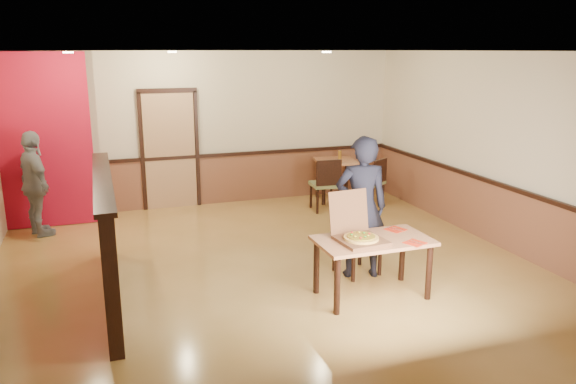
# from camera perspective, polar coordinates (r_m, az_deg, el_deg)

# --- Properties ---
(floor) EXTENTS (7.00, 7.00, 0.00)m
(floor) POSITION_cam_1_polar(r_m,az_deg,el_deg) (7.50, -1.93, -7.81)
(floor) COLOR tan
(floor) RESTS_ON ground
(ceiling) EXTENTS (7.00, 7.00, 0.00)m
(ceiling) POSITION_cam_1_polar(r_m,az_deg,el_deg) (6.95, -2.13, 14.12)
(ceiling) COLOR black
(ceiling) RESTS_ON wall_back
(wall_back) EXTENTS (7.00, 0.00, 7.00)m
(wall_back) POSITION_cam_1_polar(r_m,az_deg,el_deg) (10.44, -7.66, 6.36)
(wall_back) COLOR beige
(wall_back) RESTS_ON floor
(wall_right) EXTENTS (0.00, 7.00, 7.00)m
(wall_right) POSITION_cam_1_polar(r_m,az_deg,el_deg) (8.75, 20.53, 4.05)
(wall_right) COLOR beige
(wall_right) RESTS_ON floor
(wainscot_back) EXTENTS (7.00, 0.04, 0.90)m
(wainscot_back) POSITION_cam_1_polar(r_m,az_deg,el_deg) (10.59, -7.46, 1.24)
(wainscot_back) COLOR brown
(wainscot_back) RESTS_ON floor
(chair_rail_back) EXTENTS (7.00, 0.06, 0.06)m
(chair_rail_back) POSITION_cam_1_polar(r_m,az_deg,el_deg) (10.47, -7.52, 3.72)
(chair_rail_back) COLOR black
(chair_rail_back) RESTS_ON wall_back
(wainscot_right) EXTENTS (0.04, 7.00, 0.90)m
(wainscot_right) POSITION_cam_1_polar(r_m,az_deg,el_deg) (8.94, 19.85, -1.95)
(wainscot_right) COLOR brown
(wainscot_right) RESTS_ON floor
(chair_rail_right) EXTENTS (0.06, 7.00, 0.06)m
(chair_rail_right) POSITION_cam_1_polar(r_m,az_deg,el_deg) (8.81, 20.01, 0.97)
(chair_rail_right) COLOR black
(chair_rail_right) RESTS_ON wall_right
(back_door) EXTENTS (0.90, 0.06, 2.10)m
(back_door) POSITION_cam_1_polar(r_m,az_deg,el_deg) (10.33, -11.91, 4.13)
(back_door) COLOR tan
(back_door) RESTS_ON wall_back
(booth_partition) EXTENTS (0.20, 3.10, 1.44)m
(booth_partition) POSITION_cam_1_polar(r_m,az_deg,el_deg) (6.78, -17.90, -4.33)
(booth_partition) COLOR black
(booth_partition) RESTS_ON floor
(red_accent_panel) EXTENTS (1.60, 0.20, 2.78)m
(red_accent_panel) POSITION_cam_1_polar(r_m,az_deg,el_deg) (9.79, -23.97, 4.73)
(red_accent_panel) COLOR #AC0C25
(red_accent_panel) RESTS_ON floor
(spot_a) EXTENTS (0.14, 0.14, 0.02)m
(spot_a) POSITION_cam_1_polar(r_m,az_deg,el_deg) (8.45, -21.43, 13.07)
(spot_a) COLOR beige
(spot_a) RESTS_ON ceiling
(spot_b) EXTENTS (0.14, 0.14, 0.02)m
(spot_b) POSITION_cam_1_polar(r_m,az_deg,el_deg) (9.23, -11.69, 13.76)
(spot_b) COLOR beige
(spot_b) RESTS_ON ceiling
(spot_c) EXTENTS (0.14, 0.14, 0.02)m
(spot_c) POSITION_cam_1_polar(r_m,az_deg,el_deg) (8.83, 3.94, 14.01)
(spot_c) COLOR beige
(spot_c) RESTS_ON ceiling
(main_table) EXTENTS (1.32, 0.76, 0.71)m
(main_table) POSITION_cam_1_polar(r_m,az_deg,el_deg) (6.57, 8.61, -5.63)
(main_table) COLOR #BD784F
(main_table) RESTS_ON floor
(diner_chair) EXTENTS (0.60, 0.60, 1.03)m
(diner_chair) POSITION_cam_1_polar(r_m,az_deg,el_deg) (7.29, 6.73, -3.86)
(diner_chair) COLOR olive
(diner_chair) RESTS_ON floor
(side_chair_left) EXTENTS (0.51, 0.51, 0.96)m
(side_chair_left) POSITION_cam_1_polar(r_m,az_deg,el_deg) (9.98, 3.88, 0.96)
(side_chair_left) COLOR olive
(side_chair_left) RESTS_ON floor
(side_chair_right) EXTENTS (0.61, 0.61, 0.89)m
(side_chair_right) POSITION_cam_1_polar(r_m,az_deg,el_deg) (10.39, 8.64, 1.17)
(side_chair_right) COLOR olive
(side_chair_right) RESTS_ON floor
(side_table) EXTENTS (0.86, 0.86, 0.79)m
(side_table) POSITION_cam_1_polar(r_m,az_deg,el_deg) (10.69, 4.86, 2.32)
(side_table) COLOR #BD784F
(side_table) RESTS_ON floor
(diner) EXTENTS (0.74, 0.58, 1.81)m
(diner) POSITION_cam_1_polar(r_m,az_deg,el_deg) (7.06, 7.46, -1.56)
(diner) COLOR black
(diner) RESTS_ON floor
(passerby) EXTENTS (0.75, 1.04, 1.64)m
(passerby) POSITION_cam_1_polar(r_m,az_deg,el_deg) (9.40, -24.28, 0.73)
(passerby) COLOR gray
(passerby) RESTS_ON floor
(pizza_box) EXTENTS (0.55, 0.63, 0.53)m
(pizza_box) POSITION_cam_1_polar(r_m,az_deg,el_deg) (6.44, 7.19, -4.36)
(pizza_box) COLOR brown
(pizza_box) RESTS_ON main_table
(pizza) EXTENTS (0.47, 0.47, 0.03)m
(pizza) POSITION_cam_1_polar(r_m,az_deg,el_deg) (6.40, 7.44, -4.65)
(pizza) COLOR gold
(pizza) RESTS_ON pizza_box
(napkin_near) EXTENTS (0.27, 0.27, 0.01)m
(napkin_near) POSITION_cam_1_polar(r_m,az_deg,el_deg) (6.49, 12.78, -5.05)
(napkin_near) COLOR red
(napkin_near) RESTS_ON main_table
(napkin_far) EXTENTS (0.27, 0.27, 0.01)m
(napkin_far) POSITION_cam_1_polar(r_m,az_deg,el_deg) (6.92, 10.87, -3.75)
(napkin_far) COLOR red
(napkin_far) RESTS_ON main_table
(condiment) EXTENTS (0.06, 0.06, 0.16)m
(condiment) POSITION_cam_1_polar(r_m,az_deg,el_deg) (10.77, 5.28, 3.80)
(condiment) COLOR brown
(condiment) RESTS_ON side_table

